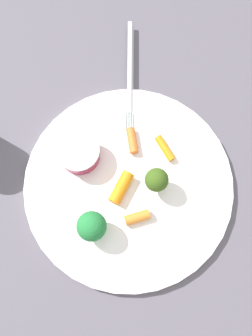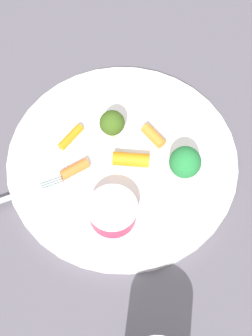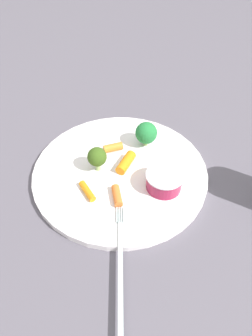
{
  "view_description": "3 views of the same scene",
  "coord_description": "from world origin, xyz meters",
  "views": [
    {
      "loc": [
        0.08,
        0.1,
        0.53
      ],
      "look_at": [
        -0.01,
        -0.02,
        0.03
      ],
      "focal_mm": 39.18,
      "sensor_mm": 36.0,
      "label": 1
    },
    {
      "loc": [
        0.16,
        -0.27,
        0.59
      ],
      "look_at": [
        0.01,
        -0.02,
        0.02
      ],
      "focal_mm": 52.92,
      "sensor_mm": 36.0,
      "label": 2
    },
    {
      "loc": [
        -0.22,
        -0.29,
        0.4
      ],
      "look_at": [
        0.01,
        -0.01,
        0.02
      ],
      "focal_mm": 32.42,
      "sensor_mm": 36.0,
      "label": 3
    }
  ],
  "objects": [
    {
      "name": "carrot_stick_2",
      "position": [
        -0.04,
        -0.05,
        0.02
      ],
      "size": [
        0.03,
        0.04,
        0.01
      ],
      "primitive_type": "cylinder",
      "rotation": [
        1.57,
        0.0,
        2.64
      ],
      "color": "orange",
      "rests_on": "plate"
    },
    {
      "name": "ground_plane",
      "position": [
        0.0,
        0.0,
        0.0
      ],
      "size": [
        2.4,
        2.4,
        0.0
      ],
      "primitive_type": "plane",
      "color": "#56515C"
    },
    {
      "name": "carrot_stick_3",
      "position": [
        -0.07,
        -0.01,
        0.02
      ],
      "size": [
        0.02,
        0.04,
        0.01
      ],
      "primitive_type": "cylinder",
      "rotation": [
        1.57,
        0.0,
        6.15
      ],
      "color": "orange",
      "rests_on": "plate"
    },
    {
      "name": "broccoli_floret_0",
      "position": [
        -0.03,
        0.02,
        0.04
      ],
      "size": [
        0.03,
        0.03,
        0.05
      ],
      "color": "#9AB66E",
      "rests_on": "plate"
    },
    {
      "name": "broccoli_floret_1",
      "position": [
        0.08,
        0.02,
        0.04
      ],
      "size": [
        0.04,
        0.04,
        0.05
      ],
      "color": "#8CB064",
      "rests_on": "plate"
    },
    {
      "name": "carrot_stick_1",
      "position": [
        0.02,
        0.05,
        0.02
      ],
      "size": [
        0.04,
        0.03,
        0.01
      ],
      "primitive_type": "cylinder",
      "rotation": [
        1.57,
        0.0,
        1.21
      ],
      "color": "orange",
      "rests_on": "plate"
    },
    {
      "name": "sauce_cup",
      "position": [
        0.03,
        -0.08,
        0.03
      ],
      "size": [
        0.06,
        0.06,
        0.03
      ],
      "color": "maroon",
      "rests_on": "plate"
    },
    {
      "name": "carrot_stick_0",
      "position": [
        0.01,
        -0.0,
        0.02
      ],
      "size": [
        0.05,
        0.04,
        0.02
      ],
      "primitive_type": "cylinder",
      "rotation": [
        1.57,
        0.0,
        2.02
      ],
      "color": "orange",
      "rests_on": "plate"
    },
    {
      "name": "fork",
      "position": [
        -0.11,
        -0.14,
        0.01
      ],
      "size": [
        0.13,
        0.16,
        0.0
      ],
      "color": "#ACBFC0",
      "rests_on": "plate"
    },
    {
      "name": "plate",
      "position": [
        0.0,
        0.0,
        0.01
      ],
      "size": [
        0.31,
        0.31,
        0.01
      ],
      "primitive_type": "cylinder",
      "color": "white",
      "rests_on": "ground_plane"
    }
  ]
}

